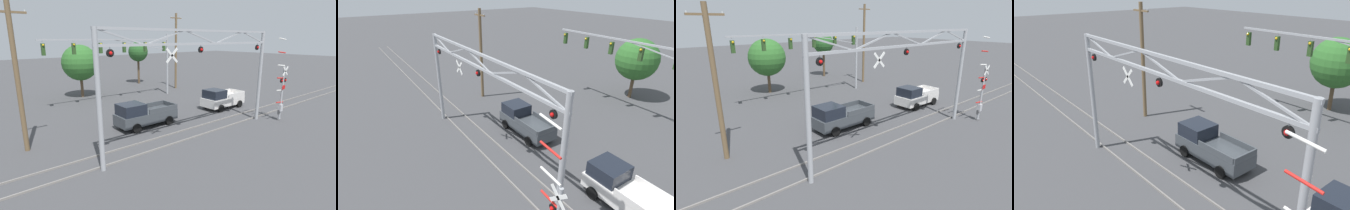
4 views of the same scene
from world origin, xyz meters
TOP-DOWN VIEW (x-y plane):
  - rail_track_near at (0.00, 15.83)m, footprint 80.00×0.08m
  - rail_track_far at (0.00, 17.26)m, footprint 80.00×0.08m
  - crossing_gantry at (-0.01, 15.54)m, footprint 14.19×0.29m
  - pickup_truck_lead at (-1.42, 20.05)m, footprint 4.84×2.11m
  - utility_pole_left at (-9.43, 20.75)m, footprint 1.80×0.28m
  - background_tree_far_left_verge at (-0.99, 33.23)m, footprint 4.01×4.01m

SIDE VIEW (x-z plane):
  - rail_track_near at x=0.00m, z-range 0.00..0.10m
  - rail_track_far at x=0.00m, z-range 0.00..0.10m
  - pickup_truck_lead at x=-1.42m, z-range -0.04..1.90m
  - background_tree_far_left_verge at x=-0.99m, z-range 0.95..6.89m
  - utility_pole_left at x=-9.43m, z-range 0.14..8.73m
  - crossing_gantry at x=-0.01m, z-range 1.27..8.41m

